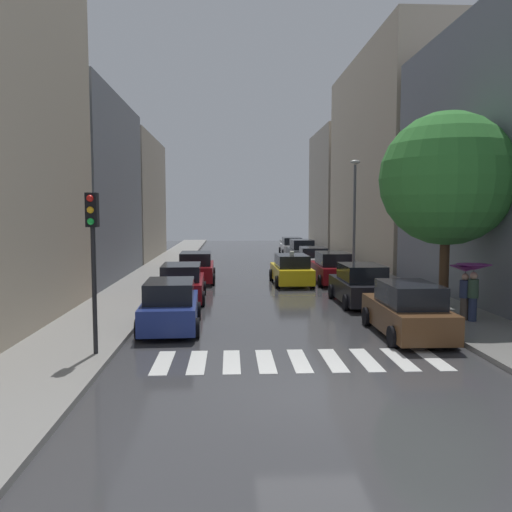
% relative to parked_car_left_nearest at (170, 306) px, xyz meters
% --- Properties ---
extents(ground_plane, '(28.00, 72.00, 0.04)m').
position_rel_parked_car_left_nearest_xyz_m(ground_plane, '(3.85, 17.42, -0.80)').
color(ground_plane, '#3A3A3D').
extents(sidewalk_left, '(3.00, 72.00, 0.15)m').
position_rel_parked_car_left_nearest_xyz_m(sidewalk_left, '(-2.65, 17.42, -0.70)').
color(sidewalk_left, gray).
rests_on(sidewalk_left, ground).
extents(sidewalk_right, '(3.00, 72.00, 0.15)m').
position_rel_parked_car_left_nearest_xyz_m(sidewalk_right, '(10.35, 17.42, -0.70)').
color(sidewalk_right, gray).
rests_on(sidewalk_right, ground).
extents(crosswalk_stripes, '(7.65, 2.20, 0.01)m').
position_rel_parked_car_left_nearest_xyz_m(crosswalk_stripes, '(3.85, -4.00, -0.77)').
color(crosswalk_stripes, silver).
rests_on(crosswalk_stripes, ground).
extents(building_left_mid, '(6.00, 12.70, 10.44)m').
position_rel_parked_car_left_nearest_xyz_m(building_left_mid, '(-7.15, 13.11, 4.44)').
color(building_left_mid, slate).
rests_on(building_left_mid, ground).
extents(building_left_far, '(6.00, 13.43, 10.05)m').
position_rel_parked_car_left_nearest_xyz_m(building_left_far, '(-7.15, 26.73, 4.25)').
color(building_left_far, '#9E9384').
rests_on(building_left_far, ground).
extents(building_right_mid, '(6.00, 19.89, 15.96)m').
position_rel_parked_car_left_nearest_xyz_m(building_right_mid, '(14.85, 23.24, 7.20)').
color(building_right_mid, '#B2A38C').
rests_on(building_right_mid, ground).
extents(building_right_far, '(6.00, 12.82, 12.88)m').
position_rel_parked_car_left_nearest_xyz_m(building_right_far, '(14.85, 40.70, 5.66)').
color(building_right_far, '#9E9384').
rests_on(building_right_far, ground).
extents(parked_car_left_nearest, '(2.14, 4.36, 1.66)m').
position_rel_parked_car_left_nearest_xyz_m(parked_car_left_nearest, '(0.00, 0.00, 0.00)').
color(parked_car_left_nearest, navy).
rests_on(parked_car_left_nearest, ground).
extents(parked_car_left_second, '(2.20, 4.70, 1.64)m').
position_rel_parked_car_left_nearest_xyz_m(parked_car_left_second, '(-0.13, 5.62, -0.01)').
color(parked_car_left_second, maroon).
rests_on(parked_car_left_second, ground).
extents(parked_car_left_third, '(2.19, 4.61, 1.69)m').
position_rel_parked_car_left_nearest_xyz_m(parked_car_left_third, '(0.11, 11.86, 0.01)').
color(parked_car_left_third, maroon).
rests_on(parked_car_left_third, ground).
extents(parked_car_right_nearest, '(2.01, 4.46, 1.72)m').
position_rel_parked_car_left_nearest_xyz_m(parked_car_right_nearest, '(7.66, -1.38, 0.02)').
color(parked_car_right_nearest, brown).
rests_on(parked_car_right_nearest, ground).
extents(parked_car_right_second, '(2.09, 4.42, 1.72)m').
position_rel_parked_car_left_nearest_xyz_m(parked_car_right_second, '(7.60, 4.37, 0.03)').
color(parked_car_right_second, black).
rests_on(parked_car_right_second, ground).
extents(parked_car_right_third, '(2.00, 4.68, 1.73)m').
position_rel_parked_car_left_nearest_xyz_m(parked_car_right_third, '(7.67, 10.95, 0.03)').
color(parked_car_right_third, maroon).
rests_on(parked_car_right_third, ground).
extents(parked_car_right_fourth, '(2.26, 4.71, 1.60)m').
position_rel_parked_car_left_nearest_xyz_m(parked_car_right_fourth, '(7.57, 17.06, -0.02)').
color(parked_car_right_fourth, silver).
rests_on(parked_car_right_fourth, ground).
extents(parked_car_right_fifth, '(2.06, 4.69, 1.80)m').
position_rel_parked_car_left_nearest_xyz_m(parked_car_right_fifth, '(7.58, 22.72, 0.06)').
color(parked_car_right_fifth, '#474C51').
rests_on(parked_car_right_fifth, ground).
extents(parked_car_right_sixth, '(2.05, 4.58, 1.64)m').
position_rel_parked_car_left_nearest_xyz_m(parked_car_right_sixth, '(7.63, 29.51, -0.01)').
color(parked_car_right_sixth, silver).
rests_on(parked_car_right_sixth, ground).
extents(taxi_midroad, '(2.15, 4.63, 1.81)m').
position_rel_parked_car_left_nearest_xyz_m(taxi_midroad, '(5.38, 10.71, -0.01)').
color(taxi_midroad, yellow).
rests_on(taxi_midroad, ground).
extents(pedestrian_foreground, '(1.09, 1.09, 1.91)m').
position_rel_parked_car_left_nearest_xyz_m(pedestrian_foreground, '(10.28, 0.29, 0.81)').
color(pedestrian_foreground, brown).
rests_on(pedestrian_foreground, sidewalk_right).
extents(pedestrian_near_tree, '(1.19, 1.19, 1.99)m').
position_rel_parked_car_left_nearest_xyz_m(pedestrian_near_tree, '(10.45, 0.03, 0.90)').
color(pedestrian_near_tree, navy).
rests_on(pedestrian_near_tree, sidewalk_right).
extents(street_tree_right, '(4.99, 4.99, 7.53)m').
position_rel_parked_car_left_nearest_xyz_m(street_tree_right, '(10.15, 1.80, 4.40)').
color(street_tree_right, '#513823').
rests_on(street_tree_right, sidewalk_right).
extents(traffic_light_left_corner, '(0.30, 0.42, 4.30)m').
position_rel_parked_car_left_nearest_xyz_m(traffic_light_left_corner, '(-1.60, -3.56, 2.51)').
color(traffic_light_left_corner, black).
rests_on(traffic_light_left_corner, sidewalk_left).
extents(lamp_post_right, '(0.60, 0.28, 6.84)m').
position_rel_parked_car_left_nearest_xyz_m(lamp_post_right, '(9.40, 13.11, 3.32)').
color(lamp_post_right, '#595B60').
rests_on(lamp_post_right, sidewalk_right).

